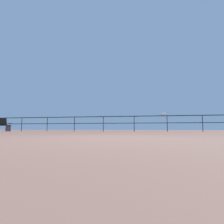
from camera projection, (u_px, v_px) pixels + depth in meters
ground_plane at (106, 138)px, 3.00m from camera, size 60.00×60.00×0.00m
pier_railing at (134, 120)px, 11.31m from camera, size 24.86×0.05×1.02m
bench_far_left at (0, 124)px, 12.37m from camera, size 1.44×0.70×0.96m
seagull_on_rail at (163, 114)px, 11.00m from camera, size 0.38×0.20×0.18m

